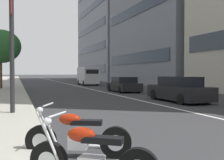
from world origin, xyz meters
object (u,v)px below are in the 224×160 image
at_px(car_following_behind, 124,85).
at_px(delivery_van_ahead, 88,75).
at_px(motorcycle_nearest_camera, 90,158).
at_px(street_tree_far_plaza, 1,46).
at_px(motorcycle_far_end_row, 77,137).
at_px(car_lead_in_lane, 179,90).

xyz_separation_m(car_following_behind, delivery_van_ahead, (13.73, -0.21, 0.70)).
height_order(motorcycle_nearest_camera, car_following_behind, car_following_behind).
relative_size(car_following_behind, delivery_van_ahead, 0.77).
relative_size(motorcycle_nearest_camera, street_tree_far_plaza, 0.31).
distance_m(motorcycle_far_end_row, car_following_behind, 18.74).
xyz_separation_m(car_lead_in_lane, delivery_van_ahead, (22.30, -0.09, 0.62)).
distance_m(motorcycle_far_end_row, street_tree_far_plaza, 24.04).
bearing_deg(delivery_van_ahead, car_lead_in_lane, -178.23).
relative_size(car_lead_in_lane, delivery_van_ahead, 0.83).
height_order(motorcycle_far_end_row, car_lead_in_lane, car_lead_in_lane).
relative_size(motorcycle_nearest_camera, car_following_behind, 0.42).
xyz_separation_m(motorcycle_far_end_row, street_tree_far_plaza, (23.58, 2.60, 3.91)).
bearing_deg(street_tree_far_plaza, motorcycle_far_end_row, -173.72).
height_order(motorcycle_far_end_row, car_following_behind, car_following_behind).
distance_m(motorcycle_nearest_camera, motorcycle_far_end_row, 1.40).
height_order(motorcycle_nearest_camera, delivery_van_ahead, delivery_van_ahead).
relative_size(motorcycle_nearest_camera, car_lead_in_lane, 0.39).
bearing_deg(car_lead_in_lane, car_following_behind, 0.23).
relative_size(car_following_behind, street_tree_far_plaza, 0.73).
bearing_deg(motorcycle_far_end_row, motorcycle_nearest_camera, 111.14).
distance_m(car_lead_in_lane, street_tree_far_plaza, 18.89).
height_order(car_lead_in_lane, street_tree_far_plaza, street_tree_far_plaza).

